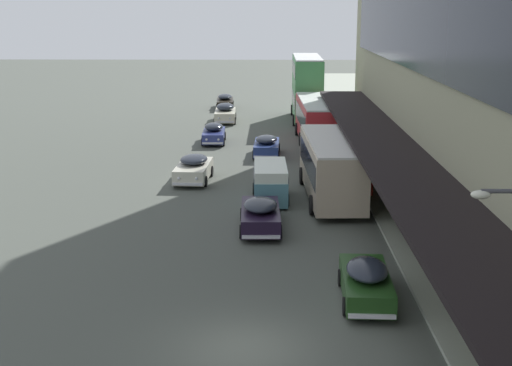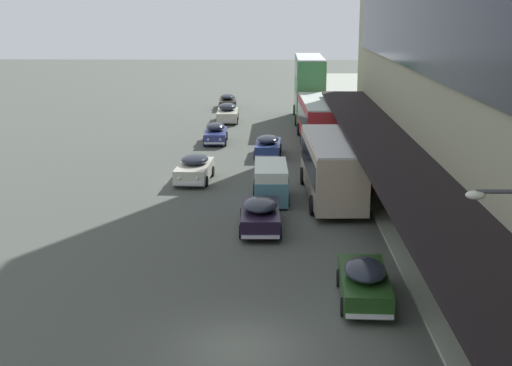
{
  "view_description": "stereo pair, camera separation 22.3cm",
  "coord_description": "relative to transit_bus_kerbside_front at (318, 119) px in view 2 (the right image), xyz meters",
  "views": [
    {
      "loc": [
        0.71,
        -19.92,
        10.22
      ],
      "look_at": [
        0.14,
        13.65,
        1.84
      ],
      "focal_mm": 50.0,
      "sensor_mm": 36.0,
      "label": 1
    },
    {
      "loc": [
        0.93,
        -19.92,
        10.22
      ],
      "look_at": [
        0.14,
        13.65,
        1.84
      ],
      "focal_mm": 50.0,
      "sensor_mm": 36.0,
      "label": 2
    }
  ],
  "objects": [
    {
      "name": "transit_bus_kerbside_front",
      "position": [
        0.0,
        0.0,
        0.0
      ],
      "size": [
        2.88,
        10.85,
        3.31
      ],
      "color": "red",
      "rests_on": "ground"
    },
    {
      "name": "pedestrian_at_kerb",
      "position": [
        2.9,
        -24.02,
        -0.71
      ],
      "size": [
        0.49,
        0.45,
        1.86
      ],
      "color": "black",
      "rests_on": "sidewalk_kerb"
    },
    {
      "name": "sedan_oncoming_rear",
      "position": [
        -7.51,
        10.39,
        -1.08
      ],
      "size": [
        2.03,
        4.84,
        1.67
      ],
      "color": "beige",
      "rests_on": "ground"
    },
    {
      "name": "sedan_second_mid",
      "position": [
        -8.09,
        -12.03,
        -1.12
      ],
      "size": [
        2.14,
        4.62,
        1.55
      ],
      "color": "beige",
      "rests_on": "ground"
    },
    {
      "name": "ground",
      "position": [
        -4.37,
        -33.52,
        -1.89
      ],
      "size": [
        240.0,
        240.0,
        0.0
      ],
      "primitive_type": "plane",
      "color": "#4B5048"
    },
    {
      "name": "sedan_lead_mid",
      "position": [
        -3.99,
        -21.52,
        -1.13
      ],
      "size": [
        1.99,
        4.71,
        1.51
      ],
      "color": "black",
      "rests_on": "ground"
    },
    {
      "name": "sedan_trailing_mid",
      "position": [
        -0.16,
        -29.77,
        -1.13
      ],
      "size": [
        1.9,
        4.53,
        1.54
      ],
      "color": "#1D4117",
      "rests_on": "ground"
    },
    {
      "name": "transit_bus_kerbside_rear",
      "position": [
        -0.13,
        11.24,
        1.24
      ],
      "size": [
        2.71,
        9.76,
        5.8
      ],
      "color": "#4A9B56",
      "rests_on": "ground"
    },
    {
      "name": "vw_van",
      "position": [
        -3.51,
        -16.16,
        -0.79
      ],
      "size": [
        1.97,
        4.58,
        1.96
      ],
      "color": "teal",
      "rests_on": "ground"
    },
    {
      "name": "sedan_trailing_near",
      "position": [
        -7.79,
        0.22,
        -1.15
      ],
      "size": [
        1.82,
        4.29,
        1.51
      ],
      "color": "navy",
      "rests_on": "ground"
    },
    {
      "name": "sedan_far_back",
      "position": [
        -8.04,
        19.07,
        -1.17
      ],
      "size": [
        1.92,
        4.87,
        1.45
      ],
      "color": "black",
      "rests_on": "ground"
    },
    {
      "name": "transit_bus_kerbside_far",
      "position": [
        -0.23,
        -15.92,
        0.0
      ],
      "size": [
        3.09,
        9.86,
        3.3
      ],
      "color": "tan",
      "rests_on": "ground"
    },
    {
      "name": "sedan_oncoming_front",
      "position": [
        -3.74,
        -4.63,
        -1.16
      ],
      "size": [
        1.92,
        4.35,
        1.47
      ],
      "color": "navy",
      "rests_on": "ground"
    },
    {
      "name": "fire_hydrant",
      "position": [
        2.01,
        -15.74,
        -1.4
      ],
      "size": [
        0.2,
        0.4,
        0.7
      ],
      "color": "red",
      "rests_on": "sidewalk_kerb"
    }
  ]
}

